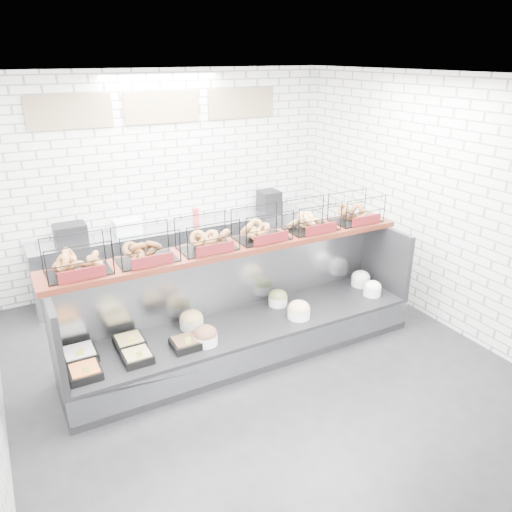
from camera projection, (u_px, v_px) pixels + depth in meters
ground at (258, 366)px, 5.47m from camera, size 5.50×5.50×0.00m
room_shell at (231, 170)px, 5.18m from camera, size 5.02×5.51×3.01m
display_case at (243, 326)px, 5.62m from camera, size 4.00×0.90×1.20m
bagel_shelf at (235, 233)px, 5.37m from camera, size 4.10×0.50×0.40m
prep_counter at (178, 253)px, 7.27m from camera, size 4.00×0.60×1.20m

